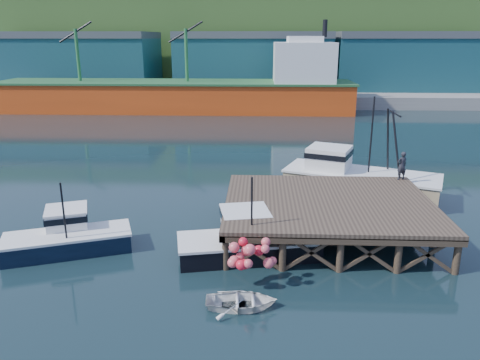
# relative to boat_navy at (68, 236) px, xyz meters

# --- Properties ---
(ground) EXTENTS (300.00, 300.00, 0.00)m
(ground) POSITION_rel_boat_navy_xyz_m (9.02, 2.80, -0.84)
(ground) COLOR black
(ground) RESTS_ON ground
(wharf) EXTENTS (12.00, 10.00, 2.62)m
(wharf) POSITION_rel_boat_navy_xyz_m (14.52, 2.61, 1.10)
(wharf) COLOR brown
(wharf) RESTS_ON ground
(far_quay) EXTENTS (160.00, 40.00, 2.00)m
(far_quay) POSITION_rel_boat_navy_xyz_m (9.02, 72.80, 0.16)
(far_quay) COLOR gray
(far_quay) RESTS_ON ground
(warehouse_left) EXTENTS (32.00, 16.00, 9.00)m
(warehouse_left) POSITION_rel_boat_navy_xyz_m (-25.98, 67.80, 5.66)
(warehouse_left) COLOR #194F54
(warehouse_left) RESTS_ON far_quay
(warehouse_mid) EXTENTS (28.00, 16.00, 9.00)m
(warehouse_mid) POSITION_rel_boat_navy_xyz_m (9.02, 67.80, 5.66)
(warehouse_mid) COLOR #194F54
(warehouse_mid) RESTS_ON far_quay
(warehouse_right) EXTENTS (30.00, 16.00, 9.00)m
(warehouse_right) POSITION_rel_boat_navy_xyz_m (39.02, 67.80, 5.66)
(warehouse_right) COLOR #194F54
(warehouse_right) RESTS_ON far_quay
(cargo_ship) EXTENTS (55.50, 10.00, 13.75)m
(cargo_ship) POSITION_rel_boat_navy_xyz_m (0.55, 50.80, 2.48)
(cargo_ship) COLOR #D94714
(cargo_ship) RESTS_ON ground
(hillside) EXTENTS (220.00, 50.00, 22.00)m
(hillside) POSITION_rel_boat_navy_xyz_m (9.02, 102.80, 10.16)
(hillside) COLOR #2D511E
(hillside) RESTS_ON ground
(boat_navy) EXTENTS (7.07, 4.81, 4.16)m
(boat_navy) POSITION_rel_boat_navy_xyz_m (0.00, 0.00, 0.00)
(boat_navy) COLOR black
(boat_navy) RESTS_ON ground
(boat_black) EXTENTS (7.91, 6.57, 4.65)m
(boat_black) POSITION_rel_boat_navy_xyz_m (9.89, -0.10, 0.02)
(boat_black) COLOR black
(boat_black) RESTS_ON ground
(trawler) EXTENTS (11.61, 7.71, 7.33)m
(trawler) POSITION_rel_boat_navy_xyz_m (17.63, 9.77, 0.67)
(trawler) COLOR tan
(trawler) RESTS_ON ground
(dinghy) EXTENTS (3.21, 2.37, 0.64)m
(dinghy) POSITION_rel_boat_navy_xyz_m (9.76, -5.40, -0.52)
(dinghy) COLOR white
(dinghy) RESTS_ON ground
(dockworker) EXTENTS (0.81, 0.67, 1.91)m
(dockworker) POSITION_rel_boat_navy_xyz_m (19.92, 7.20, 2.24)
(dockworker) COLOR black
(dockworker) RESTS_ON wharf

